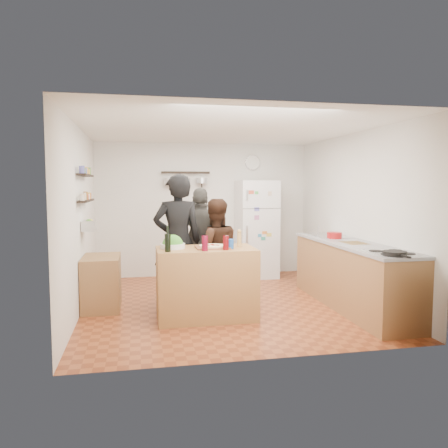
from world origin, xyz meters
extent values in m
plane|color=brown|center=(0.00, 0.00, 0.00)|extent=(4.20, 4.20, 0.00)
plane|color=white|center=(0.00, 0.00, 2.50)|extent=(4.20, 4.20, 0.00)
plane|color=silver|center=(0.00, 2.10, 1.25)|extent=(4.00, 0.00, 4.00)
plane|color=silver|center=(-2.00, 0.00, 1.25)|extent=(0.00, 4.20, 4.20)
plane|color=silver|center=(2.00, 0.00, 1.25)|extent=(0.00, 4.20, 4.20)
cube|color=olive|center=(-0.38, -0.63, 0.46)|extent=(1.25, 0.72, 0.91)
cube|color=brown|center=(-0.30, -0.65, 0.92)|extent=(0.42, 0.34, 0.02)
cylinder|color=beige|center=(-0.30, -0.65, 0.94)|extent=(0.34, 0.34, 0.02)
cylinder|color=silver|center=(-0.80, -0.58, 0.94)|extent=(0.32, 0.32, 0.06)
cylinder|color=black|center=(-0.88, -0.85, 1.02)|extent=(0.07, 0.07, 0.22)
cylinder|color=#5D081B|center=(-0.43, -0.87, 1.00)|extent=(0.08, 0.08, 0.19)
cylinder|color=#5A070B|center=(-0.16, -0.83, 1.00)|extent=(0.07, 0.07, 0.18)
cylinder|color=#AF8749|center=(0.07, -0.58, 1.00)|extent=(0.06, 0.06, 0.18)
cylinder|color=#1B4B97|center=(-0.08, -0.75, 0.97)|extent=(0.07, 0.07, 0.12)
imported|color=black|center=(-0.69, -0.02, 0.93)|extent=(0.70, 0.48, 1.87)
imported|color=black|center=(-0.16, -0.05, 0.76)|extent=(0.75, 0.58, 1.52)
imported|color=#32302C|center=(-0.29, 0.38, 0.84)|extent=(1.05, 0.61, 1.68)
cube|color=#9E7042|center=(1.70, -0.55, 0.45)|extent=(0.63, 2.63, 0.90)
cube|color=white|center=(1.70, -1.50, 0.91)|extent=(0.60, 0.62, 0.02)
cylinder|color=black|center=(1.60, -1.71, 0.95)|extent=(0.27, 0.27, 0.05)
cube|color=silver|center=(1.70, 0.30, 0.92)|extent=(0.50, 0.80, 0.03)
cube|color=olive|center=(1.70, -0.59, 0.91)|extent=(0.30, 0.40, 0.02)
cylinder|color=#A21213|center=(1.65, -0.07, 0.97)|extent=(0.22, 0.22, 0.09)
cube|color=white|center=(0.95, 1.75, 0.90)|extent=(0.70, 0.68, 1.80)
cylinder|color=silver|center=(0.95, 2.08, 2.15)|extent=(0.30, 0.03, 0.30)
cube|color=black|center=(-1.93, 0.20, 1.50)|extent=(0.12, 1.00, 0.02)
cube|color=black|center=(-1.93, 0.20, 1.85)|extent=(0.12, 1.00, 0.02)
cube|color=silver|center=(-1.90, 0.20, 1.15)|extent=(0.18, 0.35, 0.14)
cube|color=#90623C|center=(-1.74, 0.08, 0.36)|extent=(0.50, 0.80, 0.73)
cube|color=black|center=(-0.35, 2.00, 1.95)|extent=(0.90, 0.04, 0.04)
camera|label=1|loc=(-1.22, -6.11, 1.70)|focal=35.00mm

